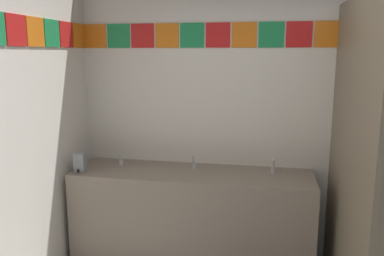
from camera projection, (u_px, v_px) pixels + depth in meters
wall_back at (282, 101)px, 3.42m from camera, size 3.62×0.09×2.84m
vanity_counter at (192, 216)px, 3.43m from camera, size 2.04×0.58×0.83m
faucet_left at (120, 159)px, 3.55m from camera, size 0.04×0.10×0.14m
faucet_center at (194, 163)px, 3.43m from camera, size 0.04×0.10×0.14m
faucet_right at (273, 168)px, 3.30m from camera, size 0.04×0.10×0.14m
soap_dispenser at (80, 163)px, 3.35m from camera, size 0.09×0.09×0.16m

